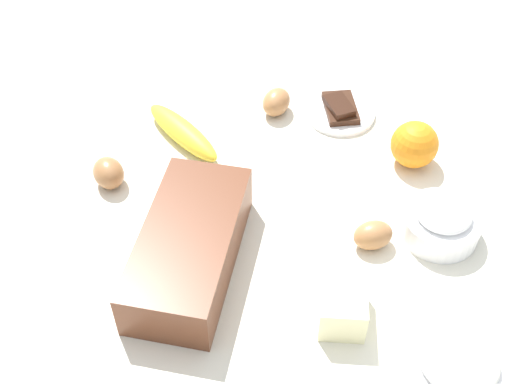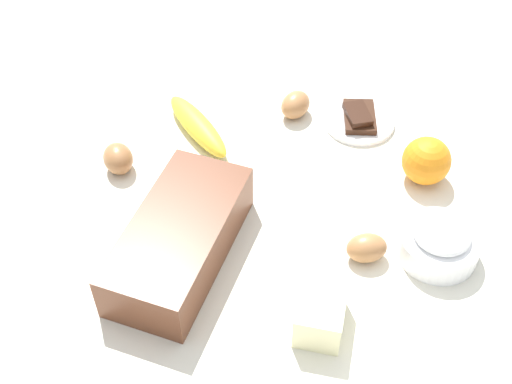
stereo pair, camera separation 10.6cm
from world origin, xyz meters
TOP-DOWN VIEW (x-y plane):
  - ground_plane at (0.00, 0.00)m, footprint 2.40×2.40m
  - loaf_pan at (0.12, -0.09)m, footprint 0.30×0.17m
  - flour_bowl at (0.28, 0.28)m, footprint 0.15×0.15m
  - sugar_bowl at (0.04, 0.29)m, footprint 0.12×0.12m
  - banana at (-0.16, -0.14)m, footprint 0.17×0.16m
  - orange_fruit at (-0.13, 0.26)m, footprint 0.08×0.08m
  - butter_block at (0.20, 0.13)m, footprint 0.09×0.07m
  - egg_near_butter at (-0.25, 0.02)m, footprint 0.08×0.07m
  - egg_beside_bowl at (0.06, 0.18)m, footprint 0.06×0.07m
  - egg_loose at (-0.04, -0.25)m, footprint 0.08×0.08m
  - chocolate_plate at (-0.25, 0.14)m, footprint 0.13×0.13m

SIDE VIEW (x-z plane):
  - ground_plane at x=0.00m, z-range -0.02..0.00m
  - chocolate_plate at x=-0.25m, z-range -0.01..0.03m
  - banana at x=-0.16m, z-range 0.00..0.04m
  - egg_beside_bowl at x=0.06m, z-range 0.00..0.04m
  - egg_near_butter at x=-0.25m, z-range 0.00..0.05m
  - egg_loose at x=-0.04m, z-range 0.00..0.05m
  - flour_bowl at x=0.28m, z-range 0.00..0.06m
  - sugar_bowl at x=0.04m, z-range 0.00..0.06m
  - butter_block at x=0.20m, z-range 0.00..0.06m
  - orange_fruit at x=-0.13m, z-range 0.00..0.08m
  - loaf_pan at x=0.12m, z-range 0.00..0.08m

